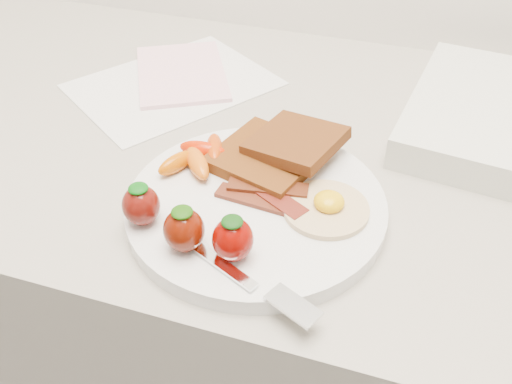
% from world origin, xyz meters
% --- Properties ---
extents(counter, '(2.00, 0.60, 0.90)m').
position_xyz_m(counter, '(0.00, 1.70, 0.45)').
color(counter, gray).
rests_on(counter, ground).
extents(plate, '(0.27, 0.27, 0.02)m').
position_xyz_m(plate, '(-0.03, 1.56, 0.91)').
color(plate, white).
rests_on(plate, counter).
extents(toast_lower, '(0.13, 0.13, 0.01)m').
position_xyz_m(toast_lower, '(-0.04, 1.62, 0.93)').
color(toast_lower, '#3B180E').
rests_on(toast_lower, plate).
extents(toast_upper, '(0.11, 0.11, 0.02)m').
position_xyz_m(toast_upper, '(-0.01, 1.64, 0.94)').
color(toast_upper, '#3F1C08').
rests_on(toast_upper, toast_lower).
extents(fried_egg, '(0.11, 0.11, 0.02)m').
position_xyz_m(fried_egg, '(0.04, 1.56, 0.92)').
color(fried_egg, beige).
rests_on(fried_egg, plate).
extents(bacon_strips, '(0.10, 0.06, 0.01)m').
position_xyz_m(bacon_strips, '(-0.02, 1.56, 0.92)').
color(bacon_strips, '#4E1F11').
rests_on(bacon_strips, plate).
extents(baby_carrots, '(0.07, 0.09, 0.02)m').
position_xyz_m(baby_carrots, '(-0.11, 1.60, 0.93)').
color(baby_carrots, red).
rests_on(baby_carrots, plate).
extents(strawberries, '(0.14, 0.06, 0.05)m').
position_xyz_m(strawberries, '(-0.07, 1.48, 0.94)').
color(strawberries, '#550D08').
rests_on(strawberries, plate).
extents(fork, '(0.17, 0.08, 0.00)m').
position_xyz_m(fork, '(-0.00, 1.45, 0.92)').
color(fork, white).
rests_on(fork, plate).
extents(paper_sheet, '(0.31, 0.33, 0.00)m').
position_xyz_m(paper_sheet, '(-0.22, 1.78, 0.90)').
color(paper_sheet, white).
rests_on(paper_sheet, counter).
extents(notepad, '(0.19, 0.21, 0.01)m').
position_xyz_m(notepad, '(-0.22, 1.80, 0.91)').
color(notepad, '#F7BACB').
rests_on(notepad, paper_sheet).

